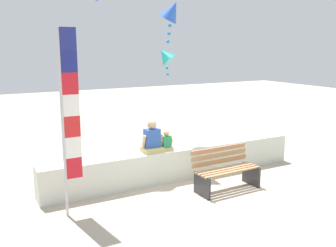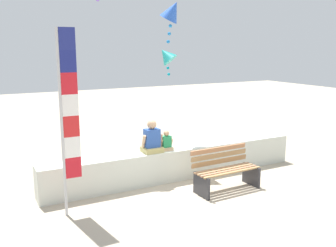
# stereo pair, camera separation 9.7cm
# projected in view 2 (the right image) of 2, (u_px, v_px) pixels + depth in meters

# --- Properties ---
(ground_plane) EXTENTS (40.00, 40.00, 0.00)m
(ground_plane) POSITION_uv_depth(u_px,v_px,m) (204.00, 194.00, 7.86)
(ground_plane) COLOR tan
(seawall_ledge) EXTENTS (6.28, 0.52, 0.71)m
(seawall_ledge) POSITION_uv_depth(u_px,v_px,m) (177.00, 163.00, 8.77)
(seawall_ledge) COLOR silver
(seawall_ledge) RESTS_ON ground
(park_bench) EXTENTS (1.46, 0.65, 0.88)m
(park_bench) POSITION_uv_depth(u_px,v_px,m) (225.00, 171.00, 8.03)
(park_bench) COLOR #A27B4C
(park_bench) RESTS_ON ground
(person_adult) EXTENTS (0.48, 0.35, 0.73)m
(person_adult) POSITION_uv_depth(u_px,v_px,m) (152.00, 140.00, 8.31)
(person_adult) COLOR tan
(person_adult) RESTS_ON seawall_ledge
(person_child) EXTENTS (0.30, 0.22, 0.45)m
(person_child) POSITION_uv_depth(u_px,v_px,m) (166.00, 142.00, 8.49)
(person_child) COLOR tan
(person_child) RESTS_ON seawall_ledge
(flag_banner) EXTENTS (0.33, 0.05, 3.32)m
(flag_banner) POSITION_uv_depth(u_px,v_px,m) (67.00, 114.00, 6.53)
(flag_banner) COLOR #B7B7BC
(flag_banner) RESTS_ON ground
(kite_teal) EXTENTS (0.75, 0.74, 0.87)m
(kite_teal) POSITION_uv_depth(u_px,v_px,m) (166.00, 55.00, 10.31)
(kite_teal) COLOR teal
(kite_blue) EXTENTS (0.76, 0.75, 1.06)m
(kite_blue) POSITION_uv_depth(u_px,v_px,m) (172.00, 11.00, 8.95)
(kite_blue) COLOR blue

